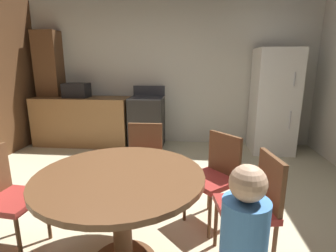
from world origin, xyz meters
TOP-DOWN VIEW (x-y plane):
  - ground_plane at (0.00, 0.00)m, footprint 14.00×14.00m
  - wall_back at (0.00, 2.85)m, footprint 5.58×0.12m
  - kitchen_counter at (-1.61, 2.45)m, footprint 1.76×0.60m
  - pantry_column at (-2.27, 2.63)m, footprint 0.44×0.36m
  - oven_range at (-0.38, 2.46)m, footprint 0.60×0.60m
  - refrigerator at (1.82, 2.40)m, footprint 0.68×0.68m
  - microwave at (-1.69, 2.45)m, footprint 0.44×0.32m
  - dining_table at (-0.04, -0.50)m, footprint 1.20×1.20m
  - chair_north at (-0.06, 0.50)m, footprint 0.41×0.41m
  - chair_west at (-1.03, -0.40)m, footprint 0.44×0.44m
  - chair_northeast at (0.69, 0.17)m, footprint 0.57×0.57m
  - chair_east at (0.94, -0.34)m, footprint 0.46×0.46m

SIDE VIEW (x-z plane):
  - ground_plane at x=0.00m, z-range 0.00..0.00m
  - kitchen_counter at x=-1.61m, z-range 0.00..0.90m
  - oven_range at x=-0.38m, z-range -0.08..1.02m
  - chair_north at x=-0.06m, z-range 0.07..0.94m
  - chair_west at x=-1.03m, z-range 0.07..0.94m
  - chair_northeast at x=0.69m, z-range 0.07..0.94m
  - chair_east at x=0.94m, z-range 0.07..0.94m
  - dining_table at x=-0.04m, z-range 0.22..0.98m
  - refrigerator at x=1.82m, z-range 0.00..1.76m
  - microwave at x=-1.69m, z-range 0.90..1.16m
  - pantry_column at x=-2.27m, z-range 0.00..2.10m
  - wall_back at x=0.00m, z-range 0.00..2.70m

